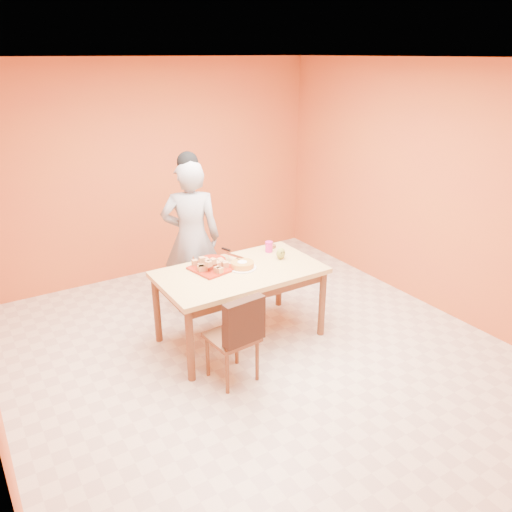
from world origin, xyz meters
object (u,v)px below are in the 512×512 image
egg_ornament (281,253)px  checker_tin (271,246)px  person (191,238)px  magenta_glass (269,247)px  dining_table (240,279)px  dining_chair (233,336)px  red_dinner_plate (212,260)px  sponge_cake (242,265)px  pastry_platter (212,268)px

egg_ornament → checker_tin: (0.10, 0.33, -0.05)m
person → checker_tin: (0.74, -0.46, -0.09)m
person → magenta_glass: size_ratio=15.19×
magenta_glass → checker_tin: (0.09, 0.09, -0.04)m
dining_table → dining_chair: 0.74m
red_dinner_plate → sponge_cake: (0.17, -0.32, 0.03)m
checker_tin → sponge_cake: bearing=-150.0°
sponge_cake → magenta_glass: (0.46, 0.23, 0.02)m
person → pastry_platter: bearing=106.4°
person → magenta_glass: (0.64, -0.56, -0.05)m
dining_chair → sponge_cake: dining_chair is taller
dining_chair → checker_tin: size_ratio=8.59×
pastry_platter → sponge_cake: size_ratio=1.62×
dining_chair → checker_tin: dining_chair is taller
sponge_cake → egg_ornament: egg_ornament is taller
red_dinner_plate → pastry_platter: bearing=-117.0°
red_dinner_plate → egg_ornament: size_ratio=2.30×
pastry_platter → egg_ornament: (0.72, -0.14, 0.05)m
pastry_platter → sponge_cake: 0.30m
pastry_platter → dining_table: bearing=-36.1°
person → dining_chair: bearing=102.5°
dining_chair → dining_table: bearing=49.6°
dining_table → checker_tin: (0.60, 0.35, 0.11)m
sponge_cake → red_dinner_plate: bearing=117.8°
person → sponge_cake: person is taller
pastry_platter → person: bearing=82.5°
red_dinner_plate → egg_ornament: bearing=-27.5°
dining_table → dining_chair: (-0.41, -0.58, -0.22)m
dining_table → person: person is taller
dining_table → person: (-0.13, 0.81, 0.20)m
sponge_cake → checker_tin: size_ratio=2.28×
pastry_platter → checker_tin: (0.82, 0.19, 0.00)m
dining_table → magenta_glass: bearing=26.8°
checker_tin → dining_chair: bearing=-137.6°
dining_chair → sponge_cake: (0.46, 0.60, 0.35)m
sponge_cake → checker_tin: 0.64m
sponge_cake → checker_tin: bearing=30.0°
red_dinner_plate → dining_table: bearing=-70.6°
dining_chair → sponge_cake: bearing=48.1°
dining_table → sponge_cake: size_ratio=6.98×
dining_table → red_dinner_plate: (-0.12, 0.35, 0.10)m
egg_ornament → magenta_glass: size_ratio=1.07×
red_dinner_plate → sponge_cake: bearing=-62.2°
dining_chair → checker_tin: (1.02, 0.93, 0.33)m
pastry_platter → checker_tin: bearing=13.0°
pastry_platter → sponge_cake: sponge_cake is taller
magenta_glass → pastry_platter: bearing=-172.5°
dining_chair → person: (0.28, 1.39, 0.42)m
dining_chair → sponge_cake: size_ratio=3.78×
sponge_cake → egg_ornament: 0.46m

